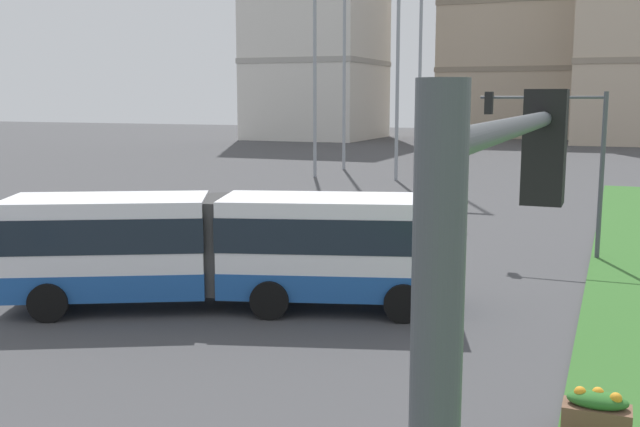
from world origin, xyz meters
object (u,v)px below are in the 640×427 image
at_px(articulated_bus, 230,247).
at_px(car_grey_wagon, 195,225).
at_px(traffic_light_far_right, 559,143).
at_px(apartment_tower_westcentre, 522,9).
at_px(flower_planter_2, 597,411).

relative_size(articulated_bus, car_grey_wagon, 2.63).
relative_size(articulated_bus, traffic_light_far_right, 2.03).
bearing_deg(apartment_tower_westcentre, articulated_bus, -87.26).
height_order(car_grey_wagon, apartment_tower_westcentre, apartment_tower_westcentre).
bearing_deg(car_grey_wagon, apartment_tower_westcentre, 89.45).
relative_size(flower_planter_2, apartment_tower_westcentre, 0.03).
bearing_deg(traffic_light_far_right, flower_planter_2, -82.79).
bearing_deg(flower_planter_2, apartment_tower_westcentre, 97.92).
xyz_separation_m(car_grey_wagon, traffic_light_far_right, (13.08, 2.79, 3.29)).
distance_m(articulated_bus, car_grey_wagon, 9.10).
bearing_deg(articulated_bus, apartment_tower_westcentre, 92.74).
height_order(car_grey_wagon, traffic_light_far_right, traffic_light_far_right).
distance_m(flower_planter_2, traffic_light_far_right, 15.10).
xyz_separation_m(car_grey_wagon, flower_planter_2, (14.92, -11.76, -0.33)).
bearing_deg(traffic_light_far_right, apartment_tower_westcentre, 98.04).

